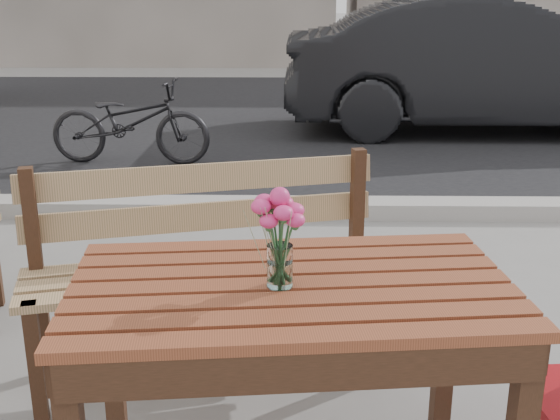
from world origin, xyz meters
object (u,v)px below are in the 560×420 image
main_vase (280,226)px  bicycle (130,122)px  parked_car (487,65)px  main_table (291,322)px

main_vase → bicycle: bearing=107.8°
main_vase → parked_car: (2.26, 6.25, -0.23)m
main_table → bicycle: main_table is taller
main_vase → parked_car: parked_car is taller
main_table → main_vase: main_vase is taller
parked_car → bicycle: bearing=113.8°
main_table → parked_car: size_ratio=0.30×
main_vase → bicycle: main_vase is taller
main_table → main_vase: bearing=-144.5°
main_vase → parked_car: bearing=70.1°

